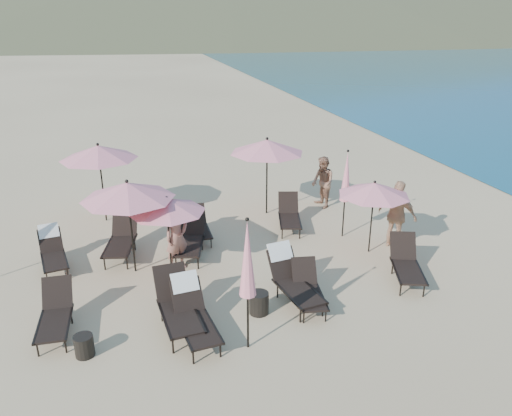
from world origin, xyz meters
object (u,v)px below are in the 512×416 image
object	(u,v)px
lounger_1	(177,305)
lounger_5	(407,263)
umbrella_open_4	(267,146)
beachgoer_c	(397,215)
lounger_3	(308,288)
umbrella_open_1	(167,205)
side_table_1	(259,303)
umbrella_open_2	(374,189)
lounger_0	(55,314)
lounger_2	(193,312)
lounger_8	(190,238)
umbrella_open_0	(128,191)
lounger_9	(199,226)
umbrella_closed_0	(247,260)
lounger_6	(52,251)
lounger_7	(121,238)
lounger_10	(289,215)
beachgoer_a	(177,237)
umbrella_open_3	(99,152)
side_table_0	(84,346)
beachgoer_b	(323,182)
umbrella_closed_1	(346,177)
lounger_4	(292,278)

from	to	relation	value
lounger_1	lounger_5	world-z (taller)	lounger_1
umbrella_open_4	beachgoer_c	size ratio (longest dim) A/B	1.31
lounger_3	umbrella_open_1	world-z (taller)	umbrella_open_1
umbrella_open_1	side_table_1	xyz separation A→B (m)	(1.62, -2.37, -1.52)
umbrella_open_2	umbrella_open_4	size ratio (longest dim) A/B	0.81
lounger_0	lounger_2	world-z (taller)	lounger_2
lounger_8	umbrella_open_0	xyz separation A→B (m)	(-1.47, -0.56, 1.65)
lounger_1	lounger_8	distance (m)	3.27
lounger_9	umbrella_closed_0	distance (m)	5.39
lounger_6	lounger_7	xyz separation A→B (m)	(1.68, 0.26, 0.02)
lounger_3	lounger_9	world-z (taller)	lounger_3
lounger_10	umbrella_open_0	xyz separation A→B (m)	(-4.56, -1.53, 1.69)
beachgoer_a	beachgoer_c	size ratio (longest dim) A/B	0.92
umbrella_open_3	umbrella_open_4	bearing A→B (deg)	-8.08
umbrella_open_4	side_table_0	size ratio (longest dim) A/B	5.82
lounger_9	umbrella_closed_0	size ratio (longest dim) A/B	0.54
lounger_2	beachgoer_b	size ratio (longest dim) A/B	1.05
lounger_10	side_table_0	bearing A→B (deg)	-125.75
umbrella_open_3	beachgoer_b	bearing A→B (deg)	-5.38
umbrella_open_2	lounger_7	bearing A→B (deg)	166.54
lounger_8	umbrella_open_4	size ratio (longest dim) A/B	0.75
lounger_2	side_table_1	xyz separation A→B (m)	(1.46, 0.40, -0.27)
lounger_1	umbrella_closed_1	world-z (taller)	umbrella_closed_1
lounger_1	side_table_1	world-z (taller)	lounger_1
umbrella_open_4	lounger_10	bearing A→B (deg)	-76.86
lounger_3	lounger_9	distance (m)	4.42
lounger_8	side_table_1	size ratio (longest dim) A/B	3.87
umbrella_closed_1	beachgoer_b	bearing A→B (deg)	82.61
lounger_4	umbrella_closed_1	bearing A→B (deg)	39.07
lounger_2	lounger_6	bearing A→B (deg)	121.54
lounger_1	umbrella_closed_0	distance (m)	2.13
lounger_5	beachgoer_c	size ratio (longest dim) A/B	0.93
beachgoer_b	umbrella_open_0	bearing A→B (deg)	-70.40
lounger_7	lounger_4	bearing A→B (deg)	-29.46
lounger_2	beachgoer_c	size ratio (longest dim) A/B	0.94
lounger_0	side_table_0	xyz separation A→B (m)	(0.57, -0.92, -0.21)
lounger_5	lounger_3	bearing A→B (deg)	-151.47
lounger_7	umbrella_closed_1	size ratio (longest dim) A/B	0.73
umbrella_open_1	side_table_1	bearing A→B (deg)	-55.60
lounger_4	lounger_5	world-z (taller)	lounger_4
lounger_2	umbrella_closed_0	distance (m)	1.80
umbrella_open_1	lounger_1	bearing A→B (deg)	-92.51
lounger_5	side_table_0	size ratio (longest dim) A/B	4.14
lounger_6	umbrella_open_0	world-z (taller)	umbrella_open_0
lounger_6	beachgoer_a	bearing A→B (deg)	-26.84
lounger_6	beachgoer_b	world-z (taller)	beachgoer_b
lounger_6	side_table_1	world-z (taller)	lounger_6
beachgoer_b	lounger_2	bearing A→B (deg)	-46.68
umbrella_open_4	lounger_7	bearing A→B (deg)	-157.58
side_table_1	lounger_8	bearing A→B (deg)	107.80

